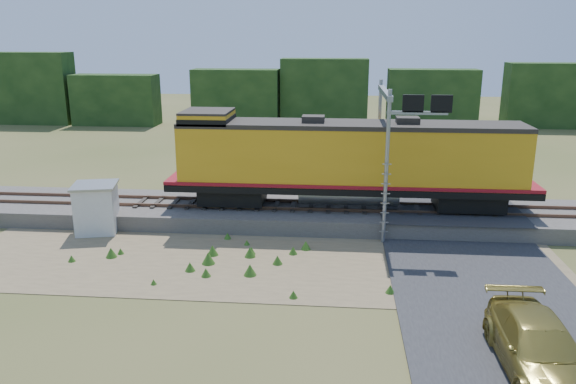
# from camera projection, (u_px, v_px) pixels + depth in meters

# --- Properties ---
(ground) EXTENTS (140.00, 140.00, 0.00)m
(ground) POSITION_uv_depth(u_px,v_px,m) (304.00, 267.00, 23.43)
(ground) COLOR #475123
(ground) RESTS_ON ground
(ballast) EXTENTS (70.00, 5.00, 0.80)m
(ballast) POSITION_uv_depth(u_px,v_px,m) (311.00, 214.00, 29.08)
(ballast) COLOR slate
(ballast) RESTS_ON ground
(rails) EXTENTS (70.00, 1.54, 0.16)m
(rails) POSITION_uv_depth(u_px,v_px,m) (311.00, 205.00, 28.95)
(rails) COLOR brown
(rails) RESTS_ON ballast
(dirt_shoulder) EXTENTS (26.00, 8.00, 0.03)m
(dirt_shoulder) POSITION_uv_depth(u_px,v_px,m) (258.00, 260.00, 24.08)
(dirt_shoulder) COLOR #8C7754
(dirt_shoulder) RESTS_ON ground
(road) EXTENTS (7.00, 66.00, 0.86)m
(road) POSITION_uv_depth(u_px,v_px,m) (471.00, 264.00, 23.52)
(road) COLOR #38383A
(road) RESTS_ON ground
(tree_line_north) EXTENTS (130.00, 3.00, 6.50)m
(tree_line_north) POSITION_uv_depth(u_px,v_px,m) (327.00, 97.00, 59.05)
(tree_line_north) COLOR #163212
(tree_line_north) RESTS_ON ground
(weed_clumps) EXTENTS (15.00, 6.20, 0.56)m
(weed_clumps) POSITION_uv_depth(u_px,v_px,m) (222.00, 263.00, 23.83)
(weed_clumps) COLOR #34631C
(weed_clumps) RESTS_ON ground
(locomotive) EXTENTS (18.42, 2.81, 4.75)m
(locomotive) POSITION_uv_depth(u_px,v_px,m) (344.00, 160.00, 28.16)
(locomotive) COLOR black
(locomotive) RESTS_ON rails
(shed) EXTENTS (2.45, 2.45, 2.42)m
(shed) POSITION_uv_depth(u_px,v_px,m) (97.00, 208.00, 27.34)
(shed) COLOR silver
(shed) RESTS_ON ground
(signal_gantry) EXTENTS (2.81, 6.20, 7.09)m
(signal_gantry) POSITION_uv_depth(u_px,v_px,m) (392.00, 123.00, 26.78)
(signal_gantry) COLOR gray
(signal_gantry) RESTS_ON ground
(car) EXTENTS (2.20, 5.34, 1.55)m
(car) POSITION_uv_depth(u_px,v_px,m) (539.00, 348.00, 15.93)
(car) COLOR olive
(car) RESTS_ON ground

